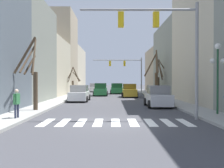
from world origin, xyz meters
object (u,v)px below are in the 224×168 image
at_px(car_parked_right_mid, 157,97).
at_px(street_tree_right_near, 159,79).
at_px(street_lamp_right_corner, 217,64).
at_px(pedestrian_on_left_sidewalk, 16,101).
at_px(car_parked_right_near, 94,88).
at_px(traffic_signal_far, 126,67).
at_px(car_parked_left_mid, 129,91).
at_px(car_driving_away_lane, 79,94).
at_px(car_parked_left_far, 100,90).
at_px(street_tree_right_far, 32,76).
at_px(street_tree_left_near, 155,76).
at_px(street_tree_left_mid, 72,81).
at_px(traffic_signal_near, 163,35).
at_px(car_parked_left_near, 116,89).

xyz_separation_m(car_parked_right_mid, street_tree_right_near, (2.55, 13.54, 1.60)).
height_order(street_lamp_right_corner, pedestrian_on_left_sidewalk, street_lamp_right_corner).
bearing_deg(car_parked_right_near, car_parked_right_mid, -166.16).
bearing_deg(street_lamp_right_corner, pedestrian_on_left_sidewalk, -171.62).
distance_m(traffic_signal_far, car_parked_left_mid, 8.11).
xyz_separation_m(street_lamp_right_corner, car_driving_away_lane, (-9.81, 11.65, -2.38)).
height_order(traffic_signal_far, car_parked_right_near, traffic_signal_far).
bearing_deg(car_parked_left_far, car_parked_right_near, -172.31).
xyz_separation_m(car_parked_left_far, street_tree_right_far, (-3.80, -19.76, 1.67)).
distance_m(car_parked_left_mid, pedestrian_on_left_sidewalk, 21.57).
relative_size(traffic_signal_far, car_parked_right_mid, 1.89).
distance_m(car_driving_away_lane, street_tree_left_near, 11.01).
height_order(car_parked_right_near, pedestrian_on_left_sidewalk, pedestrian_on_left_sidewalk).
distance_m(car_parked_left_mid, street_tree_right_near, 4.45).
relative_size(pedestrian_on_left_sidewalk, street_tree_right_near, 0.31).
height_order(car_parked_right_mid, pedestrian_on_left_sidewalk, car_parked_right_mid).
relative_size(car_parked_left_far, street_tree_left_mid, 1.03).
height_order(car_driving_away_lane, street_tree_left_mid, street_tree_left_mid).
distance_m(street_lamp_right_corner, street_tree_left_mid, 25.96).
bearing_deg(street_tree_right_near, car_parked_left_mid, -168.66).
distance_m(car_parked_right_mid, street_tree_right_far, 10.13).
distance_m(street_tree_right_far, street_tree_left_near, 19.14).
height_order(car_parked_right_near, street_tree_left_mid, street_tree_left_mid).
bearing_deg(street_lamp_right_corner, street_tree_right_near, 90.06).
relative_size(car_driving_away_lane, street_tree_left_mid, 1.11).
bearing_deg(traffic_signal_near, traffic_signal_far, 91.11).
bearing_deg(car_parked_right_mid, street_tree_left_mid, 29.28).
height_order(car_parked_left_near, street_tree_left_near, street_tree_left_near).
distance_m(car_parked_left_mid, car_driving_away_lane, 8.95).
relative_size(street_lamp_right_corner, car_parked_left_near, 0.99).
xyz_separation_m(car_parked_left_mid, car_parked_left_near, (-1.50, 8.99, -0.01)).
distance_m(car_parked_right_near, pedestrian_on_left_sidewalk, 37.01).
xyz_separation_m(traffic_signal_far, car_parked_right_near, (-5.77, 9.41, -3.53)).
bearing_deg(street_lamp_right_corner, street_tree_right_far, 170.39).
relative_size(traffic_signal_near, street_tree_left_mid, 1.60).
relative_size(traffic_signal_near, car_parked_right_near, 1.48).
bearing_deg(traffic_signal_near, street_lamp_right_corner, 20.79).
height_order(car_driving_away_lane, car_parked_left_far, car_parked_left_far).
distance_m(pedestrian_on_left_sidewalk, street_tree_right_near, 24.04).
distance_m(street_lamp_right_corner, car_parked_left_near, 28.20).
relative_size(car_parked_left_far, street_tree_right_near, 0.85).
bearing_deg(car_parked_left_mid, street_tree_right_far, 155.01).
xyz_separation_m(car_parked_right_near, pedestrian_on_left_sidewalk, (-1.70, -36.97, 0.30)).
bearing_deg(traffic_signal_near, pedestrian_on_left_sidewalk, -177.44).
relative_size(traffic_signal_far, street_tree_right_near, 1.57).
relative_size(car_parked_right_mid, car_parked_left_near, 0.95).
bearing_deg(car_parked_left_near, car_parked_right_mid, -172.09).
relative_size(car_driving_away_lane, car_parked_right_near, 1.02).
height_order(traffic_signal_near, pedestrian_on_left_sidewalk, traffic_signal_near).
height_order(car_parked_left_mid, car_parked_left_far, car_parked_left_far).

